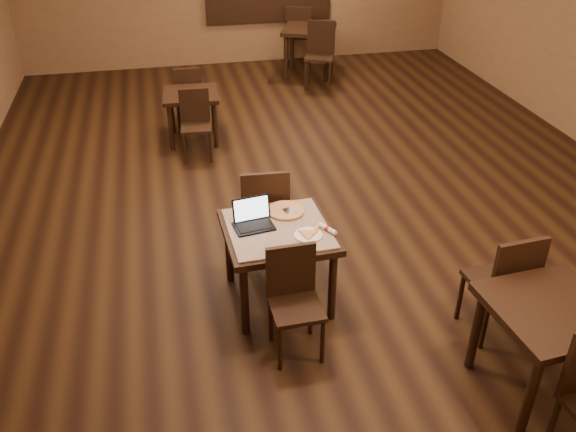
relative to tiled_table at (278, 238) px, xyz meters
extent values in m
plane|color=black|center=(0.79, 2.16, -0.66)|extent=(10.00, 10.00, 0.00)
cylinder|color=black|center=(-0.37, -0.39, -0.31)|extent=(0.07, 0.07, 0.71)
cylinder|color=black|center=(-0.39, 0.37, -0.31)|extent=(0.07, 0.07, 0.71)
cylinder|color=black|center=(0.39, -0.37, -0.31)|extent=(0.07, 0.07, 0.71)
cylinder|color=black|center=(0.37, 0.39, -0.31)|extent=(0.07, 0.07, 0.71)
cube|color=black|center=(0.00, 0.00, 0.06)|extent=(0.95, 0.95, 0.06)
cube|color=#183A9D|center=(0.00, 0.00, 0.09)|extent=(0.87, 0.87, 0.02)
cylinder|color=black|center=(-0.17, -0.88, -0.45)|extent=(0.04, 0.04, 0.43)
cylinder|color=black|center=(-0.18, -0.53, -0.45)|extent=(0.04, 0.04, 0.43)
cylinder|color=black|center=(0.18, -0.87, -0.45)|extent=(0.04, 0.04, 0.43)
cylinder|color=black|center=(0.17, -0.52, -0.45)|extent=(0.04, 0.04, 0.43)
cube|color=black|center=(0.00, -0.70, -0.21)|extent=(0.41, 0.41, 0.04)
cube|color=black|center=(0.00, -0.52, 0.03)|extent=(0.40, 0.05, 0.46)
cylinder|color=black|center=(0.21, 0.88, -0.42)|extent=(0.04, 0.04, 0.48)
cylinder|color=black|center=(0.18, 0.49, -0.42)|extent=(0.04, 0.04, 0.48)
cylinder|color=black|center=(-0.18, 0.91, -0.42)|extent=(0.04, 0.04, 0.48)
cylinder|color=black|center=(-0.21, 0.52, -0.42)|extent=(0.04, 0.04, 0.48)
cube|color=black|center=(0.00, 0.70, -0.16)|extent=(0.48, 0.48, 0.04)
cube|color=black|center=(-0.02, 0.50, 0.12)|extent=(0.45, 0.08, 0.51)
cube|color=black|center=(-0.20, 0.05, 0.11)|extent=(0.36, 0.28, 0.02)
cube|color=black|center=(-0.20, 0.17, 0.22)|extent=(0.34, 0.10, 0.22)
cube|color=#C5E3F9|center=(-0.20, 0.16, 0.22)|extent=(0.30, 0.08, 0.19)
cylinder|color=white|center=(0.22, -0.18, 0.11)|extent=(0.24, 0.24, 0.01)
cylinder|color=silver|center=(0.12, 0.24, 0.11)|extent=(0.33, 0.33, 0.01)
cylinder|color=beige|center=(0.12, 0.24, 0.12)|extent=(0.32, 0.32, 0.02)
torus|color=gold|center=(0.12, 0.24, 0.12)|extent=(0.33, 0.33, 0.02)
cube|color=silver|center=(0.14, 0.22, 0.13)|extent=(0.14, 0.23, 0.01)
cylinder|color=white|center=(0.40, -0.14, 0.12)|extent=(0.13, 0.18, 0.04)
cylinder|color=red|center=(0.40, -0.14, 0.12)|extent=(0.06, 0.05, 0.04)
cylinder|color=black|center=(1.36, 5.95, -0.27)|extent=(0.08, 0.08, 0.79)
cylinder|color=black|center=(1.62, 6.61, -0.27)|extent=(0.08, 0.08, 0.79)
cylinder|color=black|center=(2.02, 5.69, -0.27)|extent=(0.08, 0.08, 0.79)
cylinder|color=black|center=(2.28, 6.36, -0.27)|extent=(0.08, 0.08, 0.79)
cube|color=black|center=(1.82, 6.15, 0.14)|extent=(1.15, 1.15, 0.07)
cylinder|color=black|center=(1.56, 5.32, -0.41)|extent=(0.04, 0.04, 0.50)
cylinder|color=black|center=(1.71, 5.69, -0.41)|extent=(0.04, 0.04, 0.50)
cylinder|color=black|center=(1.93, 5.17, -0.41)|extent=(0.04, 0.04, 0.50)
cylinder|color=black|center=(2.08, 5.55, -0.41)|extent=(0.04, 0.04, 0.50)
cube|color=black|center=(1.82, 5.43, -0.14)|extent=(0.60, 0.60, 0.04)
cube|color=black|center=(1.90, 5.63, 0.15)|extent=(0.45, 0.21, 0.53)
cylinder|color=black|center=(2.08, 6.99, -0.41)|extent=(0.04, 0.04, 0.50)
cylinder|color=black|center=(1.93, 6.62, -0.41)|extent=(0.04, 0.04, 0.50)
cylinder|color=black|center=(1.71, 7.14, -0.41)|extent=(0.04, 0.04, 0.50)
cylinder|color=black|center=(1.56, 6.76, -0.41)|extent=(0.04, 0.04, 0.50)
cube|color=black|center=(1.82, 6.88, -0.14)|extent=(0.60, 0.60, 0.04)
cube|color=black|center=(1.74, 6.68, 0.15)|extent=(0.45, 0.21, 0.53)
cylinder|color=black|center=(-0.76, 3.43, -0.33)|extent=(0.06, 0.06, 0.66)
cylinder|color=black|center=(-0.72, 4.02, -0.33)|extent=(0.06, 0.06, 0.66)
cylinder|color=black|center=(-0.18, 3.39, -0.33)|extent=(0.06, 0.06, 0.66)
cylinder|color=black|center=(-0.13, 3.98, -0.33)|extent=(0.06, 0.06, 0.66)
cube|color=black|center=(-0.45, 3.71, 0.00)|extent=(0.79, 0.79, 0.06)
cylinder|color=black|center=(-0.63, 2.95, -0.45)|extent=(0.04, 0.04, 0.42)
cylinder|color=black|center=(-0.60, 3.28, -0.45)|extent=(0.04, 0.04, 0.42)
cylinder|color=black|center=(-0.29, 2.93, -0.45)|extent=(0.04, 0.04, 0.42)
cylinder|color=black|center=(-0.27, 3.26, -0.45)|extent=(0.04, 0.04, 0.42)
cube|color=black|center=(-0.45, 3.11, -0.23)|extent=(0.41, 0.41, 0.04)
cube|color=black|center=(-0.44, 3.28, 0.01)|extent=(0.39, 0.06, 0.44)
cylinder|color=black|center=(-0.27, 4.46, -0.45)|extent=(0.04, 0.04, 0.42)
cylinder|color=black|center=(-0.29, 4.13, -0.45)|extent=(0.04, 0.04, 0.42)
cylinder|color=black|center=(-0.60, 4.49, -0.45)|extent=(0.04, 0.04, 0.42)
cylinder|color=black|center=(-0.63, 4.15, -0.45)|extent=(0.04, 0.04, 0.42)
cube|color=black|center=(-0.45, 4.31, -0.23)|extent=(0.41, 0.41, 0.04)
cube|color=black|center=(-0.46, 4.13, 0.01)|extent=(0.39, 0.06, 0.44)
cylinder|color=black|center=(1.36, -1.84, -0.29)|extent=(0.07, 0.07, 0.75)
cylinder|color=black|center=(1.31, -1.16, -0.29)|extent=(0.07, 0.07, 0.75)
cylinder|color=black|center=(1.98, -1.11, -0.29)|extent=(0.07, 0.07, 0.75)
cube|color=black|center=(1.67, -1.47, 0.10)|extent=(0.91, 0.91, 0.06)
cylinder|color=black|center=(1.47, -1.98, -0.42)|extent=(0.04, 0.04, 0.48)
cylinder|color=black|center=(1.85, -0.58, -0.42)|extent=(0.04, 0.04, 0.48)
cylinder|color=black|center=(1.88, -0.96, -0.42)|extent=(0.04, 0.04, 0.48)
cylinder|color=black|center=(1.47, -0.61, -0.42)|extent=(0.04, 0.04, 0.48)
cylinder|color=black|center=(1.50, -0.99, -0.42)|extent=(0.04, 0.04, 0.48)
cube|color=black|center=(1.67, -0.79, -0.16)|extent=(0.48, 0.48, 0.04)
cube|color=black|center=(1.69, -0.99, 0.11)|extent=(0.45, 0.08, 0.51)
camera|label=1|loc=(-0.86, -4.30, 2.89)|focal=38.00mm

